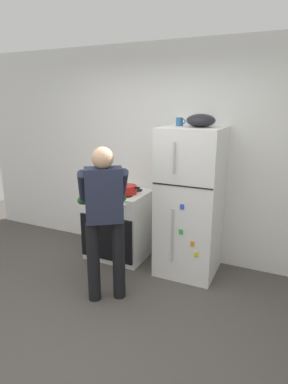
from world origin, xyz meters
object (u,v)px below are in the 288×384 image
(pepper_mill, at_px, (106,179))
(mixing_bowl, at_px, (201,120))
(red_pot, at_px, (127,189))
(coffee_mug, at_px, (180,122))
(refrigerator, at_px, (190,202))
(stove_range, at_px, (119,224))
(person_cook, at_px, (104,211))

(pepper_mill, xyz_separation_m, mixing_bowl, (1.34, -0.20, 0.84))
(red_pot, height_order, coffee_mug, coffee_mug)
(refrigerator, xyz_separation_m, mixing_bowl, (0.08, 0.00, 0.94))
(refrigerator, xyz_separation_m, stove_range, (-0.96, -0.01, -0.43))
(refrigerator, height_order, person_cook, refrigerator)
(coffee_mug, height_order, pepper_mill, coffee_mug)
(mixing_bowl, bearing_deg, person_cook, -127.41)
(refrigerator, bearing_deg, person_cook, -124.09)
(person_cook, xyz_separation_m, red_pot, (-0.19, 0.86, -0.01))
(refrigerator, bearing_deg, pepper_mill, 170.99)
(person_cook, xyz_separation_m, mixing_bowl, (0.69, 0.91, 0.85))
(person_cook, distance_m, pepper_mill, 1.28)
(refrigerator, xyz_separation_m, red_pot, (-0.80, -0.05, 0.08))
(stove_range, xyz_separation_m, pepper_mill, (-0.30, 0.21, 0.53))
(mixing_bowl, bearing_deg, refrigerator, -179.78)
(pepper_mill, bearing_deg, coffee_mug, -7.86)
(person_cook, distance_m, mixing_bowl, 1.42)
(red_pot, xyz_separation_m, coffee_mug, (0.63, 0.10, 0.84))
(person_cook, height_order, red_pot, person_cook)
(person_cook, distance_m, red_pot, 0.88)
(person_cook, xyz_separation_m, pepper_mill, (-0.65, 1.11, 0.01))
(pepper_mill, relative_size, mixing_bowl, 0.51)
(stove_range, relative_size, pepper_mill, 5.52)
(red_pot, bearing_deg, coffee_mug, 9.07)
(red_pot, distance_m, pepper_mill, 0.52)
(person_cook, relative_size, mixing_bowl, 5.09)
(refrigerator, distance_m, red_pot, 0.81)
(mixing_bowl, bearing_deg, stove_range, -179.43)
(coffee_mug, bearing_deg, stove_range, -175.61)
(refrigerator, relative_size, person_cook, 1.09)
(red_pot, relative_size, mixing_bowl, 1.06)
(mixing_bowl, bearing_deg, pepper_mill, 171.53)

